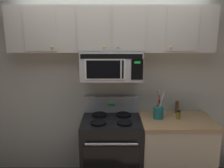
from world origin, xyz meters
The scene contains 9 objects.
back_wall centered at (0.00, 0.79, 1.35)m, with size 5.20×0.10×2.70m, color silver.
stove_range centered at (0.00, 0.42, 0.47)m, with size 0.76×0.69×1.12m.
over_range_microwave centered at (0.00, 0.54, 1.58)m, with size 0.76×0.43×0.35m.
upper_cabinets centered at (0.00, 0.57, 2.02)m, with size 2.50×0.36×0.55m.
counter_segment centered at (0.84, 0.43, 0.45)m, with size 0.93×0.65×0.90m.
utensil_crock_teal centered at (0.61, 0.46, 0.99)m, with size 0.14×0.13×0.39m.
salt_shaker centered at (0.71, 0.56, 0.95)m, with size 0.04×0.04×0.10m.
pepper_mill centered at (0.90, 0.65, 0.98)m, with size 0.05×0.05×0.17m, color brown.
spice_jar centered at (0.86, 0.44, 0.95)m, with size 0.05×0.05×0.11m.
Camera 1 is at (0.01, -2.31, 2.00)m, focal length 36.45 mm.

